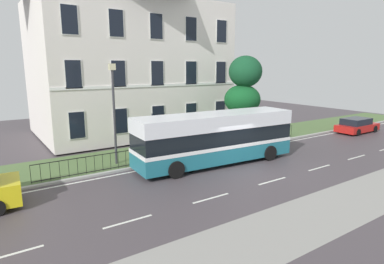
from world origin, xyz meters
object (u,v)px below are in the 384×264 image
(evergreen_tree, at_px, (242,106))
(single_decker_bus, at_px, (216,137))
(parked_hatchback_00, at_px, (357,125))
(litter_bin, at_px, (273,130))
(street_lamp_post, at_px, (114,107))
(georgian_townhouse, at_px, (128,55))

(evergreen_tree, bearing_deg, single_decker_bus, -145.52)
(evergreen_tree, relative_size, parked_hatchback_00, 1.61)
(evergreen_tree, relative_size, litter_bin, 5.74)
(parked_hatchback_00, bearing_deg, litter_bin, 163.66)
(single_decker_bus, xyz_separation_m, street_lamp_post, (-5.20, 2.99, 1.91))
(evergreen_tree, xyz_separation_m, street_lamp_post, (-10.96, -0.96, 0.79))
(parked_hatchback_00, bearing_deg, street_lamp_post, 173.20)
(evergreen_tree, height_order, parked_hatchback_00, evergreen_tree)
(georgian_townhouse, xyz_separation_m, litter_bin, (8.41, -9.51, -6.10))
(litter_bin, bearing_deg, evergreen_tree, 154.94)
(parked_hatchback_00, height_order, street_lamp_post, street_lamp_post)
(parked_hatchback_00, xyz_separation_m, litter_bin, (-8.23, 2.43, 0.10))
(litter_bin, bearing_deg, parked_hatchback_00, -16.43)
(single_decker_bus, relative_size, parked_hatchback_00, 2.37)
(evergreen_tree, bearing_deg, litter_bin, -25.06)
(single_decker_bus, relative_size, street_lamp_post, 1.75)
(parked_hatchback_00, xyz_separation_m, street_lamp_post, (-21.64, 2.61, 2.90))
(georgian_townhouse, xyz_separation_m, evergreen_tree, (5.96, -8.37, -4.09))
(parked_hatchback_00, bearing_deg, evergreen_tree, 161.59)
(litter_bin, bearing_deg, street_lamp_post, 179.20)
(georgian_townhouse, height_order, parked_hatchback_00, georgian_townhouse)
(single_decker_bus, bearing_deg, evergreen_tree, 38.21)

